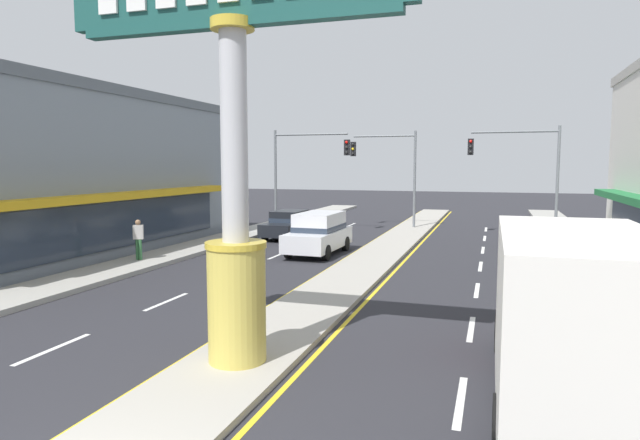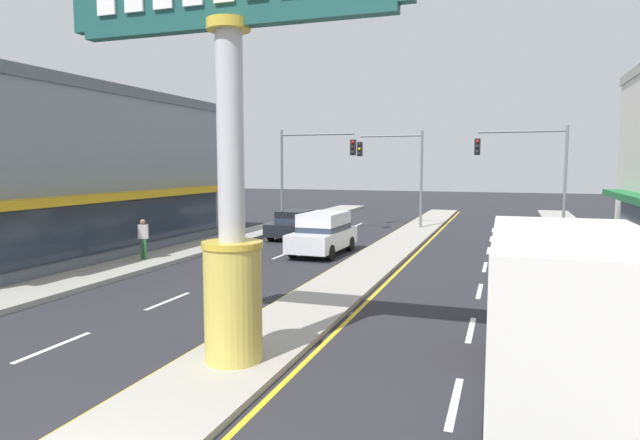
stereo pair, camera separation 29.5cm
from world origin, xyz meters
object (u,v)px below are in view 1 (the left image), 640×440
(traffic_light_left_side, at_px, (302,162))
(suv_near_left_lane, at_px, (319,233))
(storefront_left, at_px, (48,172))
(traffic_light_median_far, at_px, (391,163))
(pedestrian_near_kerb, at_px, (138,237))
(box_truck_near_right_lane, at_px, (569,313))
(traffic_light_right_side, at_px, (524,162))
(district_sign, at_px, (234,153))
(sedan_far_right_lane, at_px, (289,224))

(traffic_light_left_side, distance_m, suv_near_left_lane, 9.15)
(storefront_left, distance_m, suv_near_left_lane, 12.56)
(traffic_light_median_far, xyz_separation_m, pedestrian_near_kerb, (-7.57, -15.67, -3.07))
(box_truck_near_right_lane, height_order, suv_near_left_lane, box_truck_near_right_lane)
(traffic_light_right_side, relative_size, box_truck_near_right_lane, 0.90)
(district_sign, bearing_deg, sedan_far_right_lane, 108.07)
(box_truck_near_right_lane, bearing_deg, suv_near_left_lane, 122.07)
(traffic_light_left_side, xyz_separation_m, traffic_light_median_far, (4.87, 3.23, -0.05))
(traffic_light_left_side, bearing_deg, traffic_light_median_far, 33.53)
(traffic_light_right_side, relative_size, suv_near_left_lane, 1.33)
(district_sign, height_order, suv_near_left_lane, district_sign)
(district_sign, bearing_deg, storefront_left, 145.12)
(pedestrian_near_kerb, bearing_deg, traffic_light_right_side, 41.13)
(district_sign, relative_size, traffic_light_median_far, 1.31)
(suv_near_left_lane, bearing_deg, district_sign, -78.75)
(box_truck_near_right_lane, bearing_deg, sedan_far_right_lane, 122.82)
(district_sign, height_order, traffic_light_left_side, district_sign)
(traffic_light_right_side, bearing_deg, sedan_far_right_lane, -162.00)
(traffic_light_right_side, relative_size, sedan_far_right_lane, 1.43)
(traffic_light_left_side, bearing_deg, district_sign, -73.64)
(storefront_left, height_order, traffic_light_right_side, storefront_left)
(storefront_left, distance_m, traffic_light_left_side, 14.10)
(traffic_light_left_side, height_order, pedestrian_near_kerb, traffic_light_left_side)
(traffic_light_right_side, xyz_separation_m, box_truck_near_right_lane, (-0.28, -22.82, -2.55))
(traffic_light_median_far, bearing_deg, storefront_left, -131.13)
(district_sign, xyz_separation_m, sedan_far_right_lane, (-6.06, 18.56, -3.54))
(box_truck_near_right_lane, xyz_separation_m, pedestrian_near_kerb, (-15.11, 9.39, -0.57))
(traffic_light_left_side, height_order, suv_near_left_lane, traffic_light_left_side)
(district_sign, relative_size, pedestrian_near_kerb, 4.86)
(district_sign, distance_m, box_truck_near_right_lane, 6.62)
(storefront_left, distance_m, box_truck_near_right_lane, 22.98)
(box_truck_near_right_lane, height_order, pedestrian_near_kerb, box_truck_near_right_lane)
(box_truck_near_right_lane, bearing_deg, district_sign, 177.80)
(storefront_left, bearing_deg, suv_near_left_lane, 18.13)
(traffic_light_left_side, xyz_separation_m, sedan_far_right_lane, (0.29, -3.04, -3.46))
(sedan_far_right_lane, relative_size, pedestrian_near_kerb, 2.60)
(district_sign, xyz_separation_m, traffic_light_right_side, (6.34, 22.59, -0.08))
(traffic_light_left_side, bearing_deg, storefront_left, -124.84)
(traffic_light_left_side, height_order, box_truck_near_right_lane, traffic_light_left_side)
(box_truck_near_right_lane, bearing_deg, storefront_left, 153.35)
(traffic_light_median_far, bearing_deg, suv_near_left_lane, -96.66)
(district_sign, bearing_deg, traffic_light_median_far, 93.40)
(traffic_light_left_side, bearing_deg, pedestrian_near_kerb, -102.23)
(district_sign, xyz_separation_m, suv_near_left_lane, (-2.75, 13.84, -3.34))
(pedestrian_near_kerb, bearing_deg, box_truck_near_right_lane, -31.87)
(district_sign, relative_size, storefront_left, 0.42)
(storefront_left, xyz_separation_m, box_truck_near_right_lane, (20.46, -10.27, -2.06))
(district_sign, distance_m, traffic_light_median_far, 24.87)
(sedan_far_right_lane, bearing_deg, district_sign, -71.93)
(district_sign, xyz_separation_m, box_truck_near_right_lane, (6.07, -0.23, -2.63))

